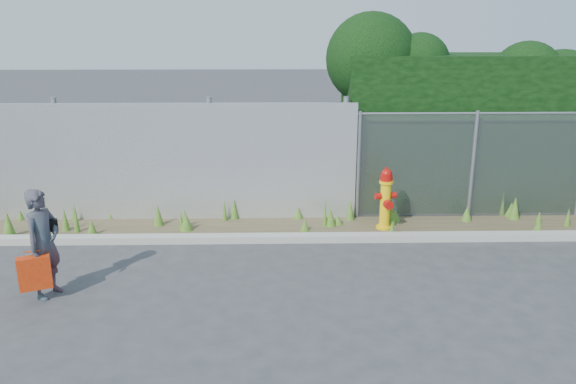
% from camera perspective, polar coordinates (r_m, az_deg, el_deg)
% --- Properties ---
extents(ground, '(80.00, 80.00, 0.00)m').
position_cam_1_polar(ground, '(7.99, 2.40, -9.79)').
color(ground, '#39393C').
rests_on(ground, ground).
extents(curb, '(16.00, 0.22, 0.12)m').
position_cam_1_polar(curb, '(9.61, 1.74, -4.68)').
color(curb, '#A4A194').
rests_on(curb, ground).
extents(weed_strip, '(16.00, 1.29, 0.55)m').
position_cam_1_polar(weed_strip, '(10.21, 0.87, -2.95)').
color(weed_strip, '#4E432C').
rests_on(weed_strip, ground).
extents(corrugated_fence, '(8.50, 0.21, 2.30)m').
position_cam_1_polar(corrugated_fence, '(10.79, -16.05, 2.88)').
color(corrugated_fence, silver).
rests_on(corrugated_fence, ground).
extents(chainlink_fence, '(6.50, 0.07, 2.05)m').
position_cam_1_polar(chainlink_fence, '(11.47, 23.21, 2.58)').
color(chainlink_fence, gray).
rests_on(chainlink_fence, ground).
extents(hedge, '(7.70, 1.92, 3.81)m').
position_cam_1_polar(hedge, '(12.28, 22.51, 8.06)').
color(hedge, black).
rests_on(hedge, ground).
extents(fire_hydrant, '(0.39, 0.35, 1.16)m').
position_cam_1_polar(fire_hydrant, '(10.14, 9.86, -0.77)').
color(fire_hydrant, yellow).
rests_on(fire_hydrant, ground).
extents(woman, '(0.53, 0.64, 1.51)m').
position_cam_1_polar(woman, '(8.19, -23.57, -4.81)').
color(woman, '#115F6B').
rests_on(woman, ground).
extents(red_tote_bag, '(0.41, 0.15, 0.53)m').
position_cam_1_polar(red_tote_bag, '(8.15, -24.34, -7.47)').
color(red_tote_bag, red).
extents(black_shoulder_bag, '(0.22, 0.09, 0.16)m').
position_cam_1_polar(black_shoulder_bag, '(8.25, -23.08, -3.16)').
color(black_shoulder_bag, black).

